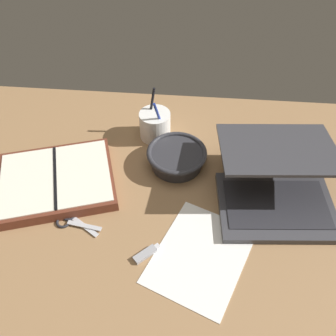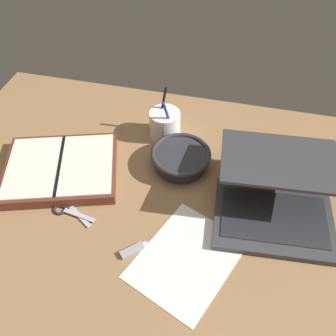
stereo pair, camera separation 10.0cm
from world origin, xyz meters
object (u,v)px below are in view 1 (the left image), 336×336
object	(u,v)px
laptop	(277,186)
pen_cup	(155,125)
bowl	(177,157)
planner	(56,181)
scissors	(71,220)

from	to	relation	value
laptop	pen_cup	distance (cm)	41.46
bowl	pen_cup	world-z (taller)	pen_cup
bowl	pen_cup	distance (cm)	14.34
bowl	laptop	bearing A→B (deg)	-21.15
laptop	bowl	distance (cm)	29.16
planner	scissors	xyz separation A→B (cm)	(6.96, -11.82, -1.37)
laptop	planner	world-z (taller)	laptop
laptop	scissors	xyz separation A→B (cm)	(-53.02, -12.14, -4.81)
bowl	planner	size ratio (longest dim) A/B	0.46
laptop	scissors	size ratio (longest dim) A/B	2.77
bowl	pen_cup	size ratio (longest dim) A/B	1.08
laptop	pen_cup	size ratio (longest dim) A/B	2.11
bowl	planner	xyz separation A→B (cm)	(-32.84, -10.82, -1.40)
bowl	pen_cup	xyz separation A→B (cm)	(-7.65, 12.05, 1.42)
laptop	scissors	bearing A→B (deg)	-171.82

